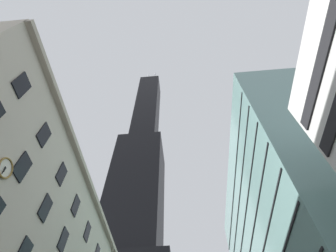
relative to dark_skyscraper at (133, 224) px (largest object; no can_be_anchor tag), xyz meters
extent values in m
cube|color=black|center=(7.77, -69.21, -43.23)|extent=(0.14, 1.40, 2.20)
cube|color=black|center=(7.77, -64.21, -43.23)|extent=(0.14, 1.40, 2.20)
cube|color=black|center=(7.77, -59.21, -43.23)|extent=(0.14, 1.40, 2.20)
cube|color=black|center=(7.77, -74.21, -39.03)|extent=(0.14, 1.40, 2.20)
cube|color=black|center=(7.77, -69.21, -39.03)|extent=(0.14, 1.40, 2.20)
cube|color=black|center=(7.77, -64.21, -39.03)|extent=(0.14, 1.40, 2.20)
cube|color=black|center=(7.77, -59.21, -39.03)|extent=(0.14, 1.40, 2.20)
cube|color=black|center=(7.77, -54.21, -39.03)|extent=(0.14, 1.40, 2.20)
torus|color=olive|center=(7.84, -70.51, -44.75)|extent=(0.14, 1.54, 1.54)
cylinder|color=silver|center=(7.80, -70.51, -44.75)|extent=(0.05, 1.33, 1.33)
cube|color=black|center=(7.87, -70.53, -44.93)|extent=(0.03, 0.12, 0.40)
cube|color=black|center=(7.87, -70.58, -45.02)|extent=(0.03, 0.19, 0.59)
cube|color=black|center=(0.00, 0.00, 12.47)|extent=(20.83, 20.83, 60.88)
cube|color=black|center=(0.00, 0.00, 80.96)|extent=(13.39, 13.39, 76.10)
cylinder|color=silver|center=(-2.68, 0.00, 129.44)|extent=(1.20, 1.20, 20.86)
cylinder|color=silver|center=(2.68, 0.00, 129.44)|extent=(1.20, 1.20, 20.86)
cube|color=black|center=(29.67, -74.99, -41.83)|extent=(0.16, 9.64, 1.10)
cube|color=black|center=(29.68, -42.81, -35.83)|extent=(0.12, 42.05, 0.24)
cube|color=black|center=(29.68, -42.81, -31.83)|extent=(0.12, 42.05, 0.24)
cube|color=black|center=(29.68, -42.81, -27.83)|extent=(0.12, 42.05, 0.24)
cube|color=black|center=(29.68, -42.81, -23.83)|extent=(0.12, 42.05, 0.24)
camera|label=1|loc=(20.30, -82.10, -57.97)|focal=27.53mm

